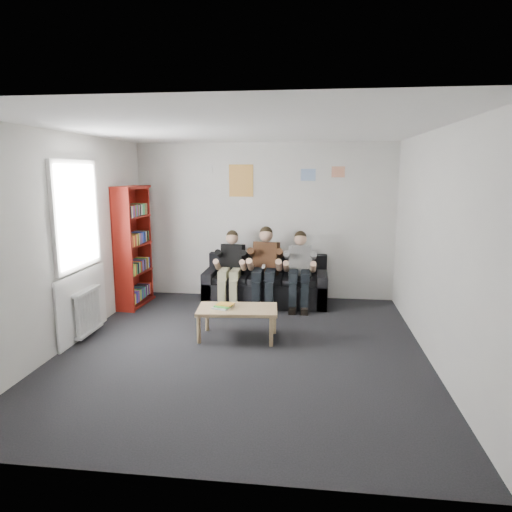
{
  "coord_description": "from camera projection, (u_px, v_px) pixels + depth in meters",
  "views": [
    {
      "loc": [
        0.82,
        -5.4,
        2.22
      ],
      "look_at": [
        0.0,
        1.3,
        0.96
      ],
      "focal_mm": 32.0,
      "sensor_mm": 36.0,
      "label": 1
    }
  ],
  "objects": [
    {
      "name": "window",
      "position": [
        79.0,
        262.0,
        6.04
      ],
      "size": [
        0.05,
        1.3,
        2.36
      ],
      "color": "white",
      "rests_on": "room_shell"
    },
    {
      "name": "person_left",
      "position": [
        231.0,
        268.0,
        7.59
      ],
      "size": [
        0.38,
        0.81,
        1.24
      ],
      "rotation": [
        0.0,
        0.0,
        -0.13
      ],
      "color": "black",
      "rests_on": "sofa"
    },
    {
      "name": "radiator",
      "position": [
        88.0,
        311.0,
        6.16
      ],
      "size": [
        0.1,
        0.64,
        0.6
      ],
      "color": "silver",
      "rests_on": "ground"
    },
    {
      "name": "poster_sign",
      "position": [
        207.0,
        169.0,
        7.9
      ],
      "size": [
        0.2,
        0.01,
        0.14
      ],
      "primitive_type": "cube",
      "color": "silver",
      "rests_on": "room_shell"
    },
    {
      "name": "poster_pink",
      "position": [
        338.0,
        172.0,
        7.64
      ],
      "size": [
        0.22,
        0.01,
        0.18
      ],
      "primitive_type": "cube",
      "color": "#E24696",
      "rests_on": "room_shell"
    },
    {
      "name": "poster_large",
      "position": [
        241.0,
        181.0,
        7.87
      ],
      "size": [
        0.42,
        0.01,
        0.55
      ],
      "primitive_type": "cube",
      "color": "#D8C24C",
      "rests_on": "room_shell"
    },
    {
      "name": "person_middle",
      "position": [
        265.0,
        268.0,
        7.51
      ],
      "size": [
        0.41,
        0.88,
        1.31
      ],
      "rotation": [
        0.0,
        0.0,
        -0.16
      ],
      "color": "#53321B",
      "rests_on": "sofa"
    },
    {
      "name": "room_shell",
      "position": [
        243.0,
        244.0,
        5.52
      ],
      "size": [
        5.0,
        5.0,
        5.0
      ],
      "color": "black",
      "rests_on": "ground"
    },
    {
      "name": "person_right",
      "position": [
        300.0,
        270.0,
        7.45
      ],
      "size": [
        0.38,
        0.81,
        1.24
      ],
      "rotation": [
        0.0,
        0.0,
        0.03
      ],
      "color": "white",
      "rests_on": "sofa"
    },
    {
      "name": "coffee_table",
      "position": [
        237.0,
        312.0,
        6.08
      ],
      "size": [
        1.05,
        0.58,
        0.42
      ],
      "rotation": [
        0.0,
        0.0,
        0.09
      ],
      "color": "tan",
      "rests_on": "ground"
    },
    {
      "name": "game_cases",
      "position": [
        223.0,
        306.0,
        6.07
      ],
      "size": [
        0.26,
        0.22,
        0.05
      ],
      "rotation": [
        0.0,
        0.0,
        -0.37
      ],
      "color": "silver",
      "rests_on": "coffee_table"
    },
    {
      "name": "bookshelf",
      "position": [
        134.0,
        247.0,
        7.5
      ],
      "size": [
        0.3,
        0.89,
        1.98
      ],
      "rotation": [
        0.0,
        0.0,
        -0.09
      ],
      "color": "maroon",
      "rests_on": "ground"
    },
    {
      "name": "sofa",
      "position": [
        266.0,
        286.0,
        7.77
      ],
      "size": [
        2.05,
        0.84,
        0.79
      ],
      "color": "black",
      "rests_on": "ground"
    },
    {
      "name": "poster_blue",
      "position": [
        308.0,
        175.0,
        7.71
      ],
      "size": [
        0.25,
        0.01,
        0.2
      ],
      "primitive_type": "cube",
      "color": "#428AE2",
      "rests_on": "room_shell"
    }
  ]
}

